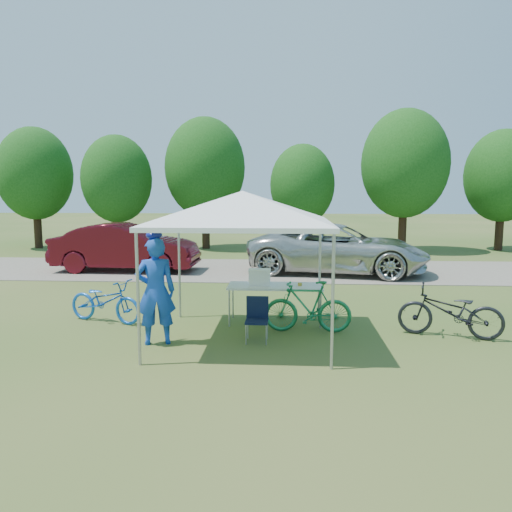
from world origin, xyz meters
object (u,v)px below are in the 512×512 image
Objects in this scene: folding_chair at (257,315)px; cyclist at (156,291)px; bike_blue at (105,301)px; minivan at (338,248)px; bike_green at (308,306)px; folding_table at (275,287)px; sedan at (126,247)px; cooler at (260,277)px; bike_dark at (450,311)px.

folding_chair is 1.88m from cyclist.
minivan reaches higher than bike_blue.
minivan reaches higher than bike_green.
folding_table is 8.20m from sedan.
cyclist reaches higher than folding_chair.
folding_table is at bearing -0.00° from cooler.
bike_blue is (-3.54, -0.15, -0.30)m from folding_table.
cooler is (-0.02, 1.23, 0.49)m from folding_chair.
folding_chair is 3.61m from bike_dark.
folding_chair is at bearing -145.77° from sedan.
folding_chair is 0.43× the size of bike_dark.
bike_blue is at bearing -177.28° from cooler.
bike_dark reaches higher than folding_table.
folding_chair reaches higher than folding_table.
folding_table is at bearing -139.32° from sedan.
minivan reaches higher than sedan.
cyclist is at bearing -138.79° from cooler.
cooler is 0.09× the size of sedan.
folding_table is at bearing -87.64° from bike_dark.
bike_dark is at bearing 87.65° from bike_green.
cyclist reaches higher than bike_blue.
cyclist reaches higher than sedan.
folding_chair is at bearing -67.12° from bike_dark.
sedan is at bearing 129.37° from folding_table.
bike_green is at bearing -178.20° from cyclist.
bike_dark is 7.31m from minivan.
bike_green reaches higher than bike_dark.
bike_green is at bearing -179.93° from minivan.
folding_chair is 3.41m from bike_blue.
bike_green is (4.19, -0.48, 0.05)m from bike_blue.
bike_blue is (-3.22, -0.15, -0.51)m from cooler.
sedan reaches higher than folding_chair.
bike_blue is (-1.45, 1.40, -0.51)m from cyclist.
cooler is 0.08× the size of minivan.
bike_blue is 1.02× the size of bike_green.
folding_table is at bearing 173.57° from minivan.
folding_chair is 0.48× the size of bike_green.
folding_table is 3.55m from bike_blue.
folding_chair is 1.12m from bike_green.
sedan is (-8.49, 7.16, 0.33)m from bike_dark.
cooler is at bearing 170.94° from minivan.
cyclist is at bearing -157.16° from sedan.
folding_chair is at bearing -103.76° from folding_table.
bike_blue is 4.21m from bike_green.
sedan is (-3.11, 7.89, -0.14)m from cyclist.
sedan is at bearing -113.73° from bike_dark.
sedan is (-4.88, 6.34, -0.14)m from cooler.
folding_chair is 1.33m from cooler.
folding_chair is at bearing 174.07° from minivan.
folding_chair is at bearing -56.17° from bike_green.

